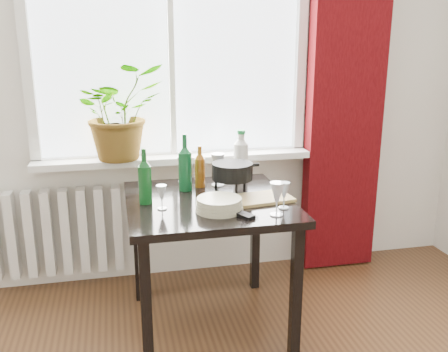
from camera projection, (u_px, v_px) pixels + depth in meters
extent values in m
cube|color=white|center=(170.00, 30.00, 2.99)|extent=(1.72, 0.08, 1.62)
cube|color=white|center=(175.00, 158.00, 3.13)|extent=(1.72, 0.20, 0.04)
cube|color=#370507|center=(347.00, 79.00, 3.21)|extent=(0.50, 0.12, 2.56)
cube|color=silver|center=(57.00, 232.00, 3.12)|extent=(0.80, 0.10, 0.55)
cube|color=black|center=(209.00, 203.00, 2.62)|extent=(0.85, 0.85, 0.04)
cube|color=black|center=(146.00, 309.00, 2.30)|extent=(0.05, 0.05, 0.70)
cube|color=black|center=(138.00, 246.00, 2.98)|extent=(0.05, 0.05, 0.70)
cube|color=black|center=(296.00, 292.00, 2.45)|extent=(0.05, 0.05, 0.70)
cube|color=black|center=(255.00, 236.00, 3.14)|extent=(0.05, 0.05, 0.70)
imported|color=#2B7A20|center=(119.00, 112.00, 2.96)|extent=(0.64, 0.60, 0.57)
cylinder|color=#BDBC9D|center=(219.00, 205.00, 2.43)|extent=(0.31, 0.31, 0.06)
cube|color=black|center=(240.00, 214.00, 2.38)|extent=(0.12, 0.17, 0.02)
cube|color=#A6894B|center=(262.00, 198.00, 2.60)|extent=(0.33, 0.24, 0.02)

